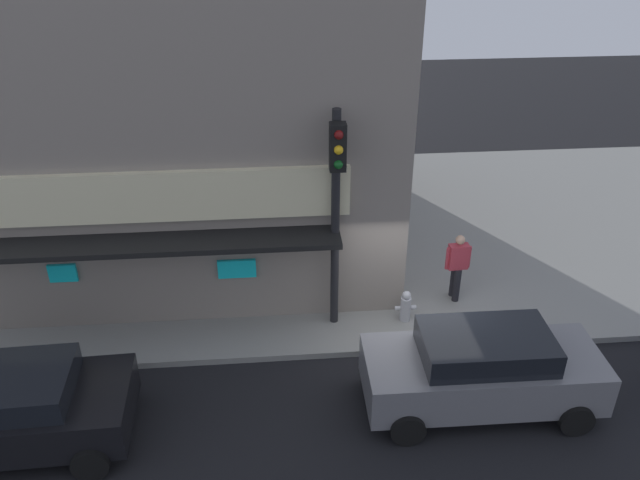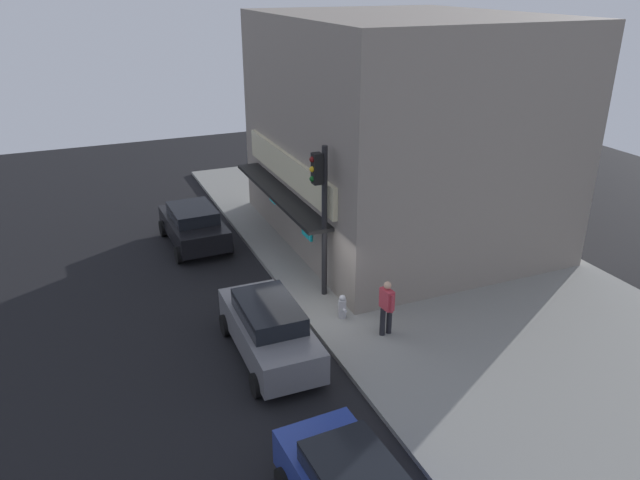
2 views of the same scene
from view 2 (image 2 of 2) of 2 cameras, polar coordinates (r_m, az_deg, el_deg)
ground_plane at (r=18.70m, az=-1.10°, el=-7.92°), size 49.88×49.88×0.00m
sidewalk at (r=21.03m, az=12.84°, el=-4.55°), size 33.26×10.89×0.15m
corner_building at (r=23.96m, az=7.44°, el=10.18°), size 11.01×9.90×8.36m
traffic_light at (r=18.79m, az=0.13°, el=3.50°), size 0.32×0.58×4.95m
fire_hydrant at (r=18.64m, az=2.09°, el=-6.23°), size 0.48×0.24×0.76m
trash_can at (r=25.15m, az=-3.31°, el=2.10°), size 0.51×0.51×0.91m
pedestrian at (r=17.64m, az=6.23°, el=-6.07°), size 0.61×0.40×1.69m
parked_car_black at (r=24.28m, az=-11.69°, el=1.36°), size 4.08×2.23×1.55m
parked_car_grey at (r=16.91m, az=-4.74°, el=-8.27°), size 4.44×1.98×1.68m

